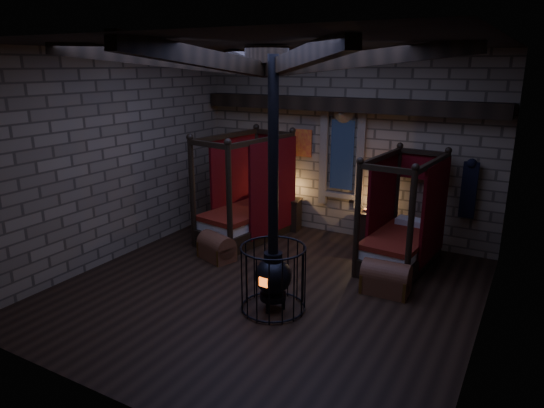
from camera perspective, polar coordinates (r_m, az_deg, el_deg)
The scene contains 8 objects.
room at distance 8.04m, azimuth -0.28°, elevation 14.97°, with size 7.02×7.02×4.29m.
bed_left at distance 11.23m, azimuth -2.91°, elevation -1.05°, with size 1.54×2.44×2.39m.
bed_right at distance 10.07m, azimuth 15.02°, elevation -3.95°, with size 1.30×2.20×2.21m.
trunk_left at distance 10.14m, azimuth -6.54°, elevation -5.12°, with size 0.88×0.71×0.56m.
trunk_right at distance 8.87m, azimuth 13.24°, elevation -8.56°, with size 0.84×0.55×0.60m.
nightstand_left at distance 11.81m, azimuth 2.20°, elevation -1.17°, with size 0.54×0.52×0.94m.
nightstand_right at distance 11.04m, azimuth 11.12°, elevation -2.76°, with size 0.54×0.52×0.83m.
stove at distance 7.94m, azimuth 0.13°, elevation -8.10°, with size 1.08×1.08×4.05m.
Camera 1 is at (3.97, -6.90, 3.91)m, focal length 32.00 mm.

